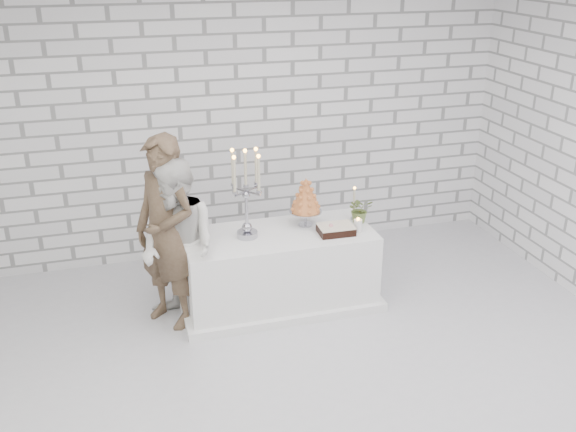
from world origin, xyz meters
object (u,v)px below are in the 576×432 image
object	(u,v)px
bride	(179,246)
croquembouche	(306,202)
cake_table	(279,269)
groom	(166,233)
candelabra	(246,194)

from	to	relation	value
bride	croquembouche	size ratio (longest dim) A/B	3.28
cake_table	croquembouche	distance (m)	0.70
groom	bride	world-z (taller)	groom
bride	candelabra	xyz separation A→B (m)	(0.65, 0.13, 0.38)
cake_table	groom	xyz separation A→B (m)	(-1.05, -0.03, 0.53)
groom	bride	distance (m)	0.17
croquembouche	groom	bearing A→B (deg)	-173.95
bride	candelabra	size ratio (longest dim) A/B	1.87
groom	bride	bearing A→B (deg)	6.98
cake_table	croquembouche	size ratio (longest dim) A/B	3.69
groom	candelabra	xyz separation A→B (m)	(0.75, 0.04, 0.28)
groom	croquembouche	xyz separation A→B (m)	(1.35, 0.14, 0.09)
cake_table	groom	bearing A→B (deg)	-178.31
bride	candelabra	distance (m)	0.76
cake_table	croquembouche	world-z (taller)	croquembouche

